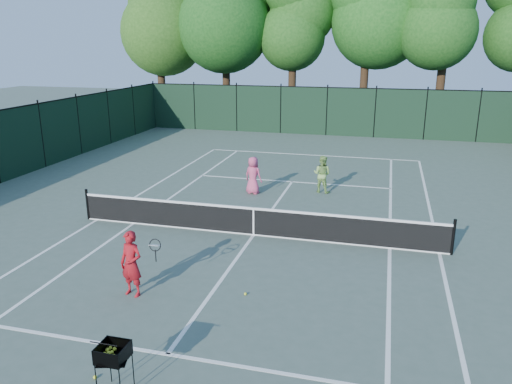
% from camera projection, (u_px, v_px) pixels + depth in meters
% --- Properties ---
extents(ground, '(90.00, 90.00, 0.00)m').
position_uv_depth(ground, '(254.00, 235.00, 15.53)').
color(ground, '#4A5A4E').
rests_on(ground, ground).
extents(sideline_doubles_left, '(0.10, 23.77, 0.01)m').
position_uv_depth(sideline_doubles_left, '(97.00, 220.00, 16.87)').
color(sideline_doubles_left, white).
rests_on(sideline_doubles_left, ground).
extents(sideline_doubles_right, '(0.10, 23.77, 0.01)m').
position_uv_depth(sideline_doubles_right, '(439.00, 253.00, 14.19)').
color(sideline_doubles_right, white).
rests_on(sideline_doubles_right, ground).
extents(sideline_singles_left, '(0.10, 23.77, 0.01)m').
position_uv_depth(sideline_singles_left, '(134.00, 223.00, 16.54)').
color(sideline_singles_left, white).
rests_on(sideline_singles_left, ground).
extents(sideline_singles_right, '(0.10, 23.77, 0.01)m').
position_uv_depth(sideline_singles_right, '(390.00, 248.00, 14.53)').
color(sideline_singles_right, white).
rests_on(sideline_singles_right, ground).
extents(baseline_far, '(10.97, 0.10, 0.01)m').
position_uv_depth(baseline_far, '(311.00, 155.00, 26.54)').
color(baseline_far, white).
rests_on(baseline_far, ground).
extents(service_line_near, '(8.23, 0.10, 0.01)m').
position_uv_depth(service_line_near, '(168.00, 354.00, 9.61)').
color(service_line_near, white).
rests_on(service_line_near, ground).
extents(service_line_far, '(8.23, 0.10, 0.01)m').
position_uv_depth(service_line_far, '(292.00, 182.00, 21.46)').
color(service_line_far, white).
rests_on(service_line_far, ground).
extents(center_service_line, '(0.10, 12.80, 0.01)m').
position_uv_depth(center_service_line, '(254.00, 235.00, 15.53)').
color(center_service_line, white).
rests_on(center_service_line, ground).
extents(tennis_net, '(11.69, 0.09, 1.06)m').
position_uv_depth(tennis_net, '(254.00, 221.00, 15.40)').
color(tennis_net, black).
rests_on(tennis_net, ground).
extents(fence_far, '(24.00, 0.05, 3.00)m').
position_uv_depth(fence_far, '(327.00, 112.00, 31.76)').
color(fence_far, black).
rests_on(fence_far, ground).
extents(tree_0, '(6.40, 6.40, 13.14)m').
position_uv_depth(tree_0, '(158.00, 8.00, 36.25)').
color(tree_0, black).
rests_on(tree_0, ground).
extents(tree_2, '(6.00, 6.00, 12.40)m').
position_uv_depth(tree_2, '(294.00, 12.00, 34.22)').
color(tree_2, black).
rests_on(tree_2, ground).
extents(tree_4, '(6.20, 6.20, 12.97)m').
position_uv_depth(tree_4, '(449.00, 3.00, 31.47)').
color(tree_4, black).
rests_on(tree_4, ground).
extents(coach, '(0.98, 0.55, 1.60)m').
position_uv_depth(coach, '(131.00, 264.00, 11.66)').
color(coach, '#A8131B').
rests_on(coach, ground).
extents(player_pink, '(0.83, 0.67, 1.48)m').
position_uv_depth(player_pink, '(253.00, 175.00, 19.62)').
color(player_pink, '#D54B77').
rests_on(player_pink, ground).
extents(player_green, '(0.84, 0.73, 1.49)m').
position_uv_depth(player_green, '(322.00, 174.00, 19.78)').
color(player_green, '#8DBC5E').
rests_on(player_green, ground).
extents(ball_hopper, '(0.60, 0.60, 0.93)m').
position_uv_depth(ball_hopper, '(113.00, 353.00, 8.36)').
color(ball_hopper, black).
rests_on(ball_hopper, ground).
extents(loose_ball_near_cart, '(0.07, 0.07, 0.07)m').
position_uv_depth(loose_ball_near_cart, '(95.00, 377.00, 8.90)').
color(loose_ball_near_cart, yellow).
rests_on(loose_ball_near_cart, ground).
extents(loose_ball_midcourt, '(0.07, 0.07, 0.07)m').
position_uv_depth(loose_ball_midcourt, '(245.00, 294.00, 11.84)').
color(loose_ball_midcourt, yellow).
rests_on(loose_ball_midcourt, ground).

